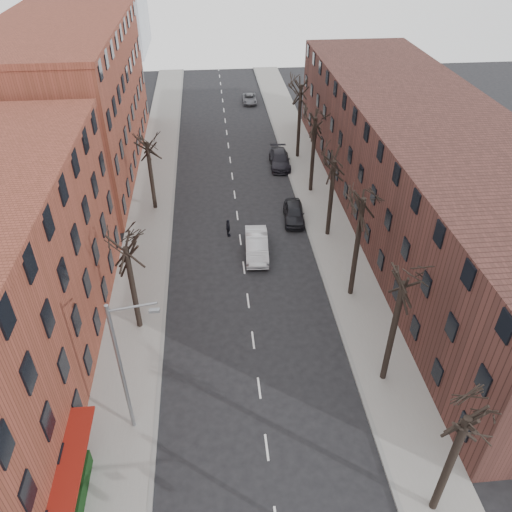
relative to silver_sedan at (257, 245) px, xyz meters
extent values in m
cube|color=gray|center=(-9.20, 9.21, -0.77)|extent=(4.00, 90.00, 0.15)
cube|color=gray|center=(6.80, 9.21, -0.77)|extent=(4.00, 90.00, 0.15)
cube|color=brown|center=(-17.20, 18.21, 6.15)|extent=(12.00, 28.00, 14.00)
cube|color=#482721|center=(14.80, 4.21, 4.15)|extent=(12.00, 50.00, 10.00)
cube|color=maroon|center=(-10.60, -19.79, -0.85)|extent=(1.20, 7.00, 0.15)
cylinder|color=slate|center=(-8.40, -15.79, 3.65)|extent=(0.20, 0.20, 9.00)
cylinder|color=slate|center=(-7.30, -15.79, 7.95)|extent=(2.39, 0.12, 0.46)
cube|color=slate|center=(-6.30, -15.79, 7.65)|extent=(0.50, 0.22, 0.14)
imported|color=#B6B8BE|center=(0.00, 0.00, 0.00)|extent=(2.07, 5.23, 1.69)
imported|color=black|center=(3.87, 4.96, -0.09)|extent=(2.18, 4.60, 1.52)
imported|color=black|center=(4.10, 16.23, -0.09)|extent=(2.32, 5.27, 1.51)
imported|color=slate|center=(2.60, 36.88, -0.28)|extent=(2.09, 4.20, 1.14)
imported|color=black|center=(-2.18, 2.92, -0.04)|extent=(0.55, 0.99, 1.61)
camera|label=1|loc=(-3.27, -33.28, 23.18)|focal=35.00mm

